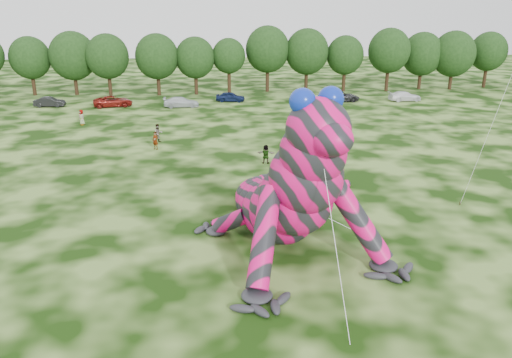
{
  "coord_description": "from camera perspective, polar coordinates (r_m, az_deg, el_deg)",
  "views": [
    {
      "loc": [
        -2.91,
        -23.42,
        13.01
      ],
      "look_at": [
        -0.22,
        2.74,
        4.0
      ],
      "focal_mm": 35.0,
      "sensor_mm": 36.0,
      "label": 1
    }
  ],
  "objects": [
    {
      "name": "tree_16",
      "position": [
        96.24,
        24.92,
        12.26
      ],
      "size": [
        6.26,
        5.63,
        9.37
      ],
      "primitive_type": null,
      "color": "black",
      "rests_on": "ground"
    },
    {
      "name": "inflatable_gecko",
      "position": [
        28.63,
        2.0,
        2.25
      ],
      "size": [
        21.26,
        23.23,
        9.61
      ],
      "primitive_type": null,
      "rotation": [
        0.0,
        0.0,
        0.31
      ],
      "color": "#E00B69",
      "rests_on": "ground"
    },
    {
      "name": "tree_4",
      "position": [
        86.79,
        -24.32,
        11.68
      ],
      "size": [
        6.22,
        5.6,
        9.06
      ],
      "primitive_type": null,
      "color": "black",
      "rests_on": "ground"
    },
    {
      "name": "spectator_3",
      "position": [
        55.97,
        8.56,
        6.15
      ],
      "size": [
        1.06,
        0.88,
        1.69
      ],
      "primitive_type": "imported",
      "rotation": [
        0.0,
        0.0,
        5.72
      ],
      "color": "gray",
      "rests_on": "ground"
    },
    {
      "name": "spectator_4",
      "position": [
        62.47,
        -19.3,
        6.67
      ],
      "size": [
        1.0,
        1.03,
        1.79
      ],
      "primitive_type": "imported",
      "rotation": [
        0.0,
        0.0,
        5.41
      ],
      "color": "gray",
      "rests_on": "ground"
    },
    {
      "name": "car_5",
      "position": [
        73.49,
        5.88,
        9.2
      ],
      "size": [
        4.55,
        1.89,
        1.46
      ],
      "primitive_type": "imported",
      "rotation": [
        0.0,
        0.0,
        1.65
      ],
      "color": "beige",
      "rests_on": "ground"
    },
    {
      "name": "spectator_1",
      "position": [
        52.06,
        -11.11,
        5.16
      ],
      "size": [
        1.14,
        1.05,
        1.9
      ],
      "primitive_type": "imported",
      "rotation": [
        0.0,
        0.0,
        0.46
      ],
      "color": "gray",
      "rests_on": "ground"
    },
    {
      "name": "tree_12",
      "position": [
        84.76,
        10.1,
        12.86
      ],
      "size": [
        5.99,
        5.39,
        8.97
      ],
      "primitive_type": null,
      "color": "black",
      "rests_on": "ground"
    },
    {
      "name": "spectator_2",
      "position": [
        56.85,
        5.43,
        6.53
      ],
      "size": [
        1.12,
        1.34,
        1.8
      ],
      "primitive_type": "imported",
      "rotation": [
        0.0,
        0.0,
        1.11
      ],
      "color": "gray",
      "rests_on": "ground"
    },
    {
      "name": "car_3",
      "position": [
        70.68,
        -8.54,
        8.68
      ],
      "size": [
        4.88,
        2.05,
        1.41
      ],
      "primitive_type": "imported",
      "rotation": [
        0.0,
        0.0,
        1.59
      ],
      "color": "silver",
      "rests_on": "ground"
    },
    {
      "name": "tree_10",
      "position": [
        83.0,
        1.32,
        13.55
      ],
      "size": [
        7.09,
        6.38,
        10.5
      ],
      "primitive_type": null,
      "color": "black",
      "rests_on": "ground"
    },
    {
      "name": "tree_13",
      "position": [
        86.33,
        14.91,
        13.02
      ],
      "size": [
        6.83,
        6.15,
        10.13
      ],
      "primitive_type": null,
      "color": "black",
      "rests_on": "ground"
    },
    {
      "name": "tree_15",
      "position": [
        91.49,
        21.58,
        12.5
      ],
      "size": [
        7.17,
        6.45,
        9.63
      ],
      "primitive_type": null,
      "color": "black",
      "rests_on": "ground"
    },
    {
      "name": "spectator_5",
      "position": [
        44.02,
        1.13,
        2.87
      ],
      "size": [
        1.64,
        0.84,
        1.69
      ],
      "primitive_type": "imported",
      "rotation": [
        0.0,
        0.0,
        2.92
      ],
      "color": "gray",
      "rests_on": "ground"
    },
    {
      "name": "car_7",
      "position": [
        77.93,
        16.64,
        9.05
      ],
      "size": [
        5.0,
        2.39,
        1.41
      ],
      "primitive_type": "imported",
      "rotation": [
        0.0,
        0.0,
        1.66
      ],
      "color": "white",
      "rests_on": "ground"
    },
    {
      "name": "tree_5",
      "position": [
        84.7,
        -20.13,
        12.31
      ],
      "size": [
        7.16,
        6.44,
        9.8
      ],
      "primitive_type": null,
      "color": "black",
      "rests_on": "ground"
    },
    {
      "name": "spectator_0",
      "position": [
        49.42,
        -11.42,
        4.33
      ],
      "size": [
        0.77,
        0.71,
        1.76
      ],
      "primitive_type": "imported",
      "rotation": [
        0.0,
        0.0,
        5.68
      ],
      "color": "gray",
      "rests_on": "ground"
    },
    {
      "name": "car_1",
      "position": [
        75.84,
        -22.52,
        8.14
      ],
      "size": [
        4.16,
        1.54,
        1.36
      ],
      "primitive_type": "imported",
      "rotation": [
        0.0,
        0.0,
        1.55
      ],
      "color": "black",
      "rests_on": "ground"
    },
    {
      "name": "ground",
      "position": [
        26.95,
        1.07,
        -9.96
      ],
      "size": [
        240.0,
        240.0,
        0.0
      ],
      "primitive_type": "plane",
      "color": "#16330A",
      "rests_on": "ground"
    },
    {
      "name": "tree_11",
      "position": [
        83.68,
        5.82,
        13.36
      ],
      "size": [
        7.01,
        6.31,
        10.07
      ],
      "primitive_type": null,
      "color": "black",
      "rests_on": "ground"
    },
    {
      "name": "tree_9",
      "position": [
        81.32,
        -3.12,
        12.77
      ],
      "size": [
        5.27,
        4.74,
        8.68
      ],
      "primitive_type": null,
      "color": "black",
      "rests_on": "ground"
    },
    {
      "name": "tree_7",
      "position": [
        80.96,
        -11.2,
        12.71
      ],
      "size": [
        6.68,
        6.01,
        9.48
      ],
      "primitive_type": null,
      "color": "black",
      "rests_on": "ground"
    },
    {
      "name": "tree_14",
      "position": [
        90.21,
        18.4,
        12.7
      ],
      "size": [
        6.82,
        6.14,
        9.4
      ],
      "primitive_type": null,
      "color": "black",
      "rests_on": "ground"
    },
    {
      "name": "car_4",
      "position": [
        74.32,
        -2.93,
        9.37
      ],
      "size": [
        4.47,
        2.51,
        1.44
      ],
      "primitive_type": "imported",
      "rotation": [
        0.0,
        0.0,
        1.37
      ],
      "color": "#111D44",
      "rests_on": "ground"
    },
    {
      "name": "car_2",
      "position": [
        73.06,
        -16.03,
        8.52
      ],
      "size": [
        5.73,
        3.5,
        1.49
      ],
      "primitive_type": "imported",
      "rotation": [
        0.0,
        0.0,
        1.77
      ],
      "color": "maroon",
      "rests_on": "ground"
    },
    {
      "name": "tree_6",
      "position": [
        81.85,
        -16.55,
        12.37
      ],
      "size": [
        6.52,
        5.86,
        9.49
      ],
      "primitive_type": null,
      "color": "black",
      "rests_on": "ground"
    },
    {
      "name": "tree_8",
      "position": [
        80.86,
        -6.94,
        12.72
      ],
      "size": [
        6.14,
        5.53,
        8.94
      ],
      "primitive_type": null,
      "color": "black",
      "rests_on": "ground"
    },
    {
      "name": "car_6",
      "position": [
        75.42,
        9.75,
        9.28
      ],
      "size": [
        5.28,
        2.45,
        1.46
      ],
      "primitive_type": "imported",
      "rotation": [
        0.0,
        0.0,
        1.57
      ],
      "color": "#2A2A2D",
      "rests_on": "ground"
    }
  ]
}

